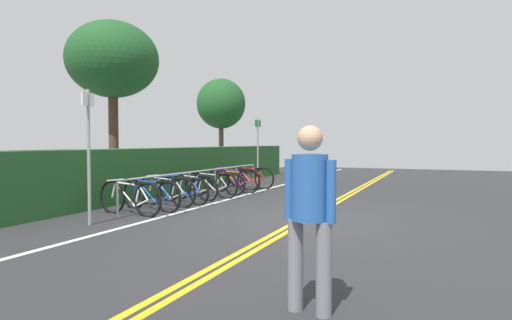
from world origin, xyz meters
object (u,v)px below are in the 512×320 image
(pedestrian, at_px, (310,206))
(tree_mid, at_px, (113,61))
(bicycle_9, at_px, (251,178))
(bicycle_8, at_px, (235,180))
(bicycle_1, at_px, (151,195))
(bicycle_6, at_px, (218,183))
(bike_rack, at_px, (203,177))
(sign_post_far, at_px, (258,145))
(bicycle_7, at_px, (233,180))
(sign_post_near, at_px, (89,144))
(bicycle_5, at_px, (211,185))
(bicycle_4, at_px, (194,187))
(bicycle_0, at_px, (130,198))
(tree_far_right, at_px, (221,104))
(bicycle_2, at_px, (166,191))
(bicycle_3, at_px, (184,190))

(pedestrian, xyz_separation_m, tree_mid, (7.58, 8.70, 3.17))
(bicycle_9, bearing_deg, bicycle_8, 154.04)
(bicycle_1, height_order, bicycle_6, bicycle_1)
(bike_rack, bearing_deg, sign_post_far, 1.37)
(bicycle_7, relative_size, sign_post_near, 0.72)
(bicycle_5, xyz_separation_m, tree_mid, (0.65, 3.90, 3.78))
(sign_post_far, height_order, tree_mid, tree_mid)
(sign_post_far, bearing_deg, sign_post_near, -179.30)
(bicycle_1, relative_size, bicycle_4, 1.10)
(pedestrian, relative_size, sign_post_far, 0.71)
(bicycle_4, bearing_deg, bicycle_6, -0.49)
(bicycle_0, height_order, tree_far_right, tree_far_right)
(bicycle_0, distance_m, bicycle_8, 5.31)
(bicycle_5, bearing_deg, bicycle_2, 174.19)
(bicycle_1, bearing_deg, bicycle_8, 1.61)
(bicycle_3, height_order, bicycle_8, bicycle_3)
(pedestrian, bearing_deg, bicycle_9, 26.31)
(bicycle_6, bearing_deg, bicycle_3, -177.48)
(bicycle_3, bearing_deg, bicycle_1, 178.27)
(pedestrian, bearing_deg, bicycle_2, 44.53)
(bicycle_4, relative_size, tree_far_right, 0.38)
(bicycle_7, height_order, tree_mid, tree_mid)
(bicycle_2, bearing_deg, sign_post_near, -177.92)
(bicycle_9, xyz_separation_m, sign_post_far, (1.16, 0.25, 1.07))
(pedestrian, bearing_deg, bicycle_0, 53.28)
(bicycle_1, relative_size, bicycle_3, 1.05)
(bicycle_7, bearing_deg, sign_post_near, 178.79)
(bicycle_3, height_order, bicycle_6, bicycle_3)
(bicycle_1, distance_m, tree_far_right, 10.37)
(sign_post_near, xyz_separation_m, tree_far_right, (11.33, 3.15, 1.74))
(bike_rack, xyz_separation_m, bicycle_1, (-2.32, 0.01, -0.23))
(bicycle_2, bearing_deg, bicycle_1, -173.69)
(sign_post_far, bearing_deg, bicycle_4, -179.67)
(sign_post_near, height_order, sign_post_far, sign_post_near)
(sign_post_far, bearing_deg, bike_rack, -178.63)
(bike_rack, distance_m, bicycle_3, 1.06)
(bicycle_1, xyz_separation_m, tree_mid, (3.21, 3.79, 3.78))
(bicycle_0, distance_m, bicycle_7, 4.61)
(bicycle_4, height_order, sign_post_near, sign_post_near)
(bicycle_6, relative_size, tree_far_right, 0.40)
(pedestrian, bearing_deg, tree_far_right, 30.20)
(bicycle_3, xyz_separation_m, bicycle_4, (0.65, 0.10, 0.01))
(bicycle_5, height_order, sign_post_near, sign_post_near)
(bicycle_6, bearing_deg, bicycle_0, -179.92)
(bicycle_4, distance_m, tree_far_right, 8.62)
(bicycle_3, relative_size, bicycle_6, 0.98)
(bicycle_5, bearing_deg, bicycle_3, 176.73)
(bicycle_0, xyz_separation_m, bicycle_5, (3.24, -0.15, -0.01))
(tree_far_right, bearing_deg, sign_post_far, -135.12)
(bicycle_3, relative_size, pedestrian, 1.03)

